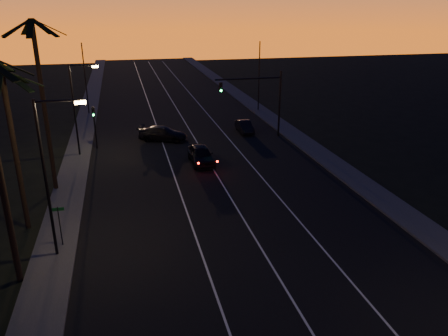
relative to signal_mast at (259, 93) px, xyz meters
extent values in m
cube|color=black|center=(-7.14, -9.99, -4.78)|extent=(20.00, 170.00, 0.01)
cube|color=#31312F|center=(-18.34, -9.99, -4.70)|extent=(2.40, 170.00, 0.16)
cube|color=#31312F|center=(4.06, -9.99, -4.70)|extent=(2.40, 170.00, 0.16)
cube|color=silver|center=(-10.14, -9.99, -4.76)|extent=(0.12, 160.00, 0.01)
cube|color=silver|center=(-6.64, -9.99, -4.76)|extent=(0.12, 160.00, 0.01)
cube|color=silver|center=(-3.14, -9.99, -4.76)|extent=(0.12, 160.00, 0.01)
cylinder|color=black|center=(-19.74, -21.99, 0.97)|extent=(0.32, 0.32, 11.50)
cube|color=black|center=(-18.71, -21.73, 6.15)|extent=(2.18, 0.92, 1.18)
cylinder|color=black|center=(-20.34, -15.99, 0.22)|extent=(0.32, 0.32, 10.00)
cube|color=black|center=(-19.31, -15.73, 4.65)|extent=(2.18, 0.92, 1.18)
cube|color=black|center=(-19.90, -15.03, 4.65)|extent=(1.25, 2.12, 1.18)
cube|color=black|center=(-19.49, -16.63, 4.65)|extent=(1.95, 1.61, 1.18)
cylinder|color=black|center=(-19.34, -9.99, 1.47)|extent=(0.32, 0.32, 12.50)
cube|color=black|center=(-18.31, -9.73, 7.15)|extent=(2.18, 0.92, 1.18)
cube|color=black|center=(-18.90, -9.03, 7.15)|extent=(1.25, 2.12, 1.18)
cube|color=black|center=(-19.82, -9.05, 7.15)|extent=(1.34, 2.09, 1.18)
cube|color=black|center=(-20.37, -9.78, 7.15)|extent=(2.18, 0.82, 1.18)
cube|color=black|center=(-20.15, -10.67, 7.15)|extent=(1.90, 1.69, 1.18)
cube|color=black|center=(-19.31, -11.05, 7.15)|extent=(0.45, 2.16, 1.18)
cube|color=black|center=(-18.49, -10.63, 7.15)|extent=(1.95, 1.61, 1.18)
cylinder|color=black|center=(-18.14, -19.99, -0.28)|extent=(0.16, 0.16, 9.00)
cylinder|color=black|center=(-17.04, -19.99, 4.07)|extent=(2.20, 0.12, 0.12)
cube|color=#FFC166|center=(-15.94, -19.99, 3.94)|extent=(0.55, 0.26, 0.16)
cylinder|color=black|center=(-18.14, -1.99, -0.53)|extent=(0.16, 0.16, 8.50)
cylinder|color=black|center=(-17.04, -1.99, 3.57)|extent=(2.20, 0.12, 0.12)
cube|color=#FFC166|center=(-15.94, -1.99, 3.44)|extent=(0.55, 0.26, 0.16)
cylinder|color=black|center=(-17.94, -18.99, -3.48)|extent=(0.06, 0.06, 2.60)
cube|color=#0D511A|center=(-17.94, -18.99, -2.33)|extent=(0.70, 0.03, 0.20)
cylinder|color=black|center=(2.36, 0.01, -1.28)|extent=(0.20, 0.20, 7.00)
cylinder|color=black|center=(-1.14, 0.01, 1.52)|extent=(7.00, 0.16, 0.16)
cube|color=black|center=(-4.04, 0.01, 0.77)|extent=(0.32, 0.28, 1.00)
sphere|color=black|center=(-4.04, -0.16, 1.09)|extent=(0.20, 0.20, 0.20)
sphere|color=black|center=(-4.04, -0.16, 0.77)|extent=(0.20, 0.20, 0.20)
sphere|color=#14FF59|center=(-4.04, -0.16, 0.45)|extent=(0.20, 0.20, 0.20)
cylinder|color=black|center=(-16.64, 0.01, -2.68)|extent=(0.14, 0.14, 4.20)
cube|color=black|center=(-16.64, 0.01, -1.08)|extent=(0.28, 0.25, 0.90)
sphere|color=black|center=(-16.64, -0.14, -0.80)|extent=(0.18, 0.18, 0.18)
sphere|color=black|center=(-16.64, -0.14, -1.08)|extent=(0.18, 0.18, 0.18)
sphere|color=#14FF59|center=(-16.64, -0.14, -1.36)|extent=(0.18, 0.18, 0.18)
cylinder|color=black|center=(-18.14, 15.01, -0.28)|extent=(0.14, 0.14, 9.00)
cylinder|color=black|center=(3.86, 12.01, -0.28)|extent=(0.14, 0.14, 9.00)
imported|color=black|center=(-7.38, -6.65, -3.97)|extent=(2.02, 4.76, 1.61)
sphere|color=#FF0F05|center=(-8.11, -9.48, -3.71)|extent=(0.18, 0.18, 0.18)
sphere|color=#FF0F05|center=(-6.50, -9.44, -3.71)|extent=(0.18, 0.18, 0.18)
imported|color=black|center=(-0.82, 2.25, -4.13)|extent=(1.42, 3.92, 1.29)
imported|color=black|center=(-9.98, 1.17, -4.03)|extent=(5.48, 3.77, 1.47)
camera|label=1|loc=(-13.87, -42.99, 8.60)|focal=35.00mm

